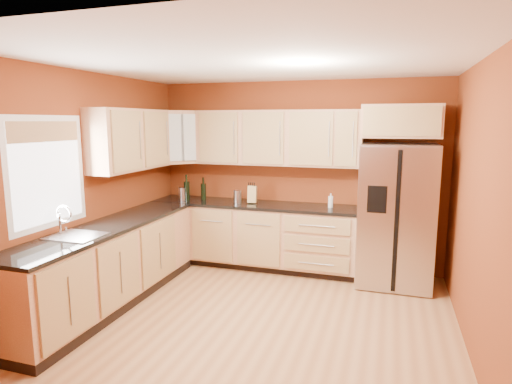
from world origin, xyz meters
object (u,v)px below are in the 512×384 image
at_px(refrigerator, 396,215).
at_px(soap_dispenser, 331,200).
at_px(knife_block, 252,194).
at_px(canister_left, 183,194).
at_px(wine_bottle_a, 203,189).

relative_size(refrigerator, soap_dispenser, 9.34).
height_order(refrigerator, knife_block, refrigerator).
bearing_deg(canister_left, soap_dispenser, 2.67).
height_order(refrigerator, canister_left, refrigerator).
relative_size(refrigerator, knife_block, 7.49).
xyz_separation_m(canister_left, soap_dispenser, (2.12, 0.10, 0.00)).
bearing_deg(canister_left, wine_bottle_a, 22.58).
bearing_deg(knife_block, soap_dispenser, -9.85).
distance_m(canister_left, wine_bottle_a, 0.31).
xyz_separation_m(refrigerator, soap_dispenser, (-0.83, 0.09, 0.13)).
height_order(refrigerator, soap_dispenser, refrigerator).
bearing_deg(knife_block, wine_bottle_a, 169.41).
relative_size(canister_left, soap_dispenser, 0.95).
distance_m(refrigerator, soap_dispenser, 0.84).
xyz_separation_m(refrigerator, knife_block, (-1.92, 0.09, 0.15)).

